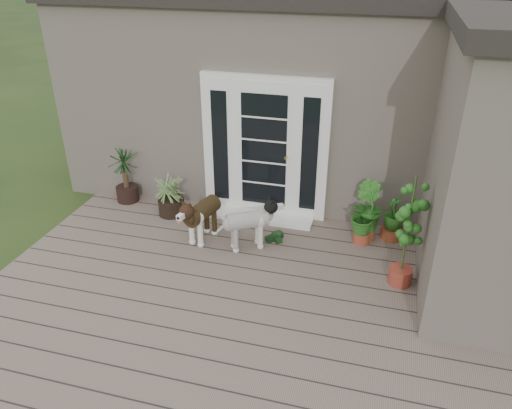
# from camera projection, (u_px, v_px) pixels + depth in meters

# --- Properties ---
(deck) EXTENTS (6.20, 4.60, 0.12)m
(deck) POSITION_uv_depth(u_px,v_px,m) (234.00, 304.00, 5.90)
(deck) COLOR #6B5B4C
(deck) RESTS_ON ground
(house_main) EXTENTS (7.40, 4.00, 3.10)m
(house_main) POSITION_uv_depth(u_px,v_px,m) (304.00, 90.00, 8.83)
(house_main) COLOR #665E54
(house_main) RESTS_ON ground
(house_wing) EXTENTS (1.60, 2.40, 3.10)m
(house_wing) POSITION_uv_depth(u_px,v_px,m) (511.00, 180.00, 5.47)
(house_wing) COLOR #665E54
(house_wing) RESTS_ON ground
(door_unit) EXTENTS (1.90, 0.14, 2.15)m
(door_unit) POSITION_uv_depth(u_px,v_px,m) (265.00, 148.00, 7.29)
(door_unit) COLOR white
(door_unit) RESTS_ON deck
(door_step) EXTENTS (1.60, 0.40, 0.05)m
(door_step) POSITION_uv_depth(u_px,v_px,m) (261.00, 216.00, 7.61)
(door_step) COLOR white
(door_step) RESTS_ON deck
(brindle_dog) EXTENTS (0.52, 0.86, 0.67)m
(brindle_dog) POSITION_uv_depth(u_px,v_px,m) (203.00, 219.00, 6.92)
(brindle_dog) COLOR #3D2D16
(brindle_dog) RESTS_ON deck
(white_dog) EXTENTS (0.82, 0.68, 0.63)m
(white_dog) POSITION_uv_depth(u_px,v_px,m) (247.00, 228.00, 6.74)
(white_dog) COLOR silver
(white_dog) RESTS_ON deck
(spider_plant) EXTENTS (0.72, 0.72, 0.71)m
(spider_plant) POSITION_uv_depth(u_px,v_px,m) (170.00, 194.00, 7.57)
(spider_plant) COLOR #778F58
(spider_plant) RESTS_ON deck
(yucca) EXTENTS (0.78, 0.78, 0.98)m
(yucca) POSITION_uv_depth(u_px,v_px,m) (125.00, 173.00, 7.92)
(yucca) COLOR black
(yucca) RESTS_ON deck
(herb_a) EXTENTS (0.57, 0.57, 0.58)m
(herb_a) POSITION_uv_depth(u_px,v_px,m) (363.00, 224.00, 6.88)
(herb_a) COLOR #285819
(herb_a) RESTS_ON deck
(herb_b) EXTENTS (0.61, 0.61, 0.65)m
(herb_b) POSITION_uv_depth(u_px,v_px,m) (367.00, 218.00, 6.95)
(herb_b) COLOR #1E5D1A
(herb_b) RESTS_ON deck
(herb_c) EXTENTS (0.40, 0.40, 0.54)m
(herb_c) POSITION_uv_depth(u_px,v_px,m) (393.00, 222.00, 6.98)
(herb_c) COLOR #154C17
(herb_c) RESTS_ON deck
(sapling) EXTENTS (0.46, 0.46, 1.52)m
(sapling) POSITION_uv_depth(u_px,v_px,m) (408.00, 230.00, 5.81)
(sapling) COLOR #1F4C15
(sapling) RESTS_ON deck
(clog_left) EXTENTS (0.24, 0.29, 0.08)m
(clog_left) POSITION_uv_depth(u_px,v_px,m) (277.00, 237.00, 7.04)
(clog_left) COLOR #143415
(clog_left) RESTS_ON deck
(clog_right) EXTENTS (0.30, 0.33, 0.09)m
(clog_right) POSITION_uv_depth(u_px,v_px,m) (274.00, 237.00, 7.05)
(clog_right) COLOR black
(clog_right) RESTS_ON deck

